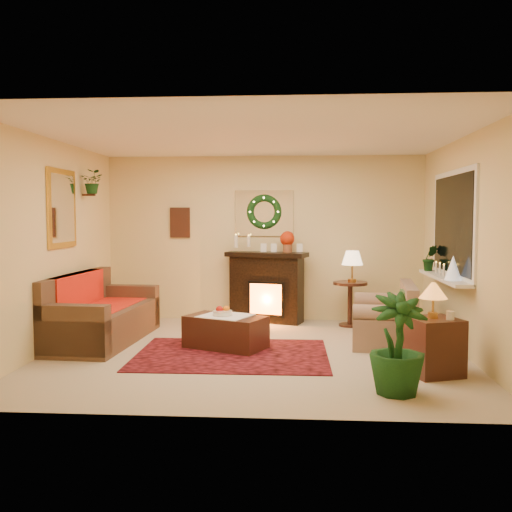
# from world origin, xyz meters

# --- Properties ---
(floor) EXTENTS (5.00, 5.00, 0.00)m
(floor) POSITION_xyz_m (0.00, 0.00, 0.00)
(floor) COLOR beige
(floor) RESTS_ON ground
(ceiling) EXTENTS (5.00, 5.00, 0.00)m
(ceiling) POSITION_xyz_m (0.00, 0.00, 2.60)
(ceiling) COLOR white
(ceiling) RESTS_ON ground
(wall_back) EXTENTS (5.00, 5.00, 0.00)m
(wall_back) POSITION_xyz_m (0.00, 2.25, 1.30)
(wall_back) COLOR #EFD88C
(wall_back) RESTS_ON ground
(wall_front) EXTENTS (5.00, 5.00, 0.00)m
(wall_front) POSITION_xyz_m (0.00, -2.25, 1.30)
(wall_front) COLOR #EFD88C
(wall_front) RESTS_ON ground
(wall_left) EXTENTS (4.50, 4.50, 0.00)m
(wall_left) POSITION_xyz_m (-2.50, 0.00, 1.30)
(wall_left) COLOR #EFD88C
(wall_left) RESTS_ON ground
(wall_right) EXTENTS (4.50, 4.50, 0.00)m
(wall_right) POSITION_xyz_m (2.50, 0.00, 1.30)
(wall_right) COLOR #EFD88C
(wall_right) RESTS_ON ground
(area_rug) EXTENTS (2.29, 1.73, 0.01)m
(area_rug) POSITION_xyz_m (-0.25, -0.15, 0.01)
(area_rug) COLOR maroon
(area_rug) RESTS_ON floor
(sofa) EXTENTS (1.04, 2.13, 0.90)m
(sofa) POSITION_xyz_m (-2.04, 0.48, 0.43)
(sofa) COLOR brown
(sofa) RESTS_ON floor
(red_throw) EXTENTS (0.86, 1.40, 0.02)m
(red_throw) POSITION_xyz_m (-2.13, 0.65, 0.46)
(red_throw) COLOR red
(red_throw) RESTS_ON sofa
(fireplace) EXTENTS (1.17, 0.67, 1.02)m
(fireplace) POSITION_xyz_m (0.05, 2.04, 0.55)
(fireplace) COLOR black
(fireplace) RESTS_ON floor
(poinsettia) EXTENTS (0.22, 0.22, 0.22)m
(poinsettia) POSITION_xyz_m (0.37, 2.04, 1.30)
(poinsettia) COLOR #BD2608
(poinsettia) RESTS_ON fireplace
(mantel_candle_a) EXTENTS (0.06, 0.06, 0.19)m
(mantel_candle_a) POSITION_xyz_m (-0.43, 2.02, 1.26)
(mantel_candle_a) COLOR white
(mantel_candle_a) RESTS_ON fireplace
(mantel_candle_b) EXTENTS (0.06, 0.06, 0.17)m
(mantel_candle_b) POSITION_xyz_m (-0.23, 2.04, 1.26)
(mantel_candle_b) COLOR white
(mantel_candle_b) RESTS_ON fireplace
(mantel_mirror) EXTENTS (0.92, 0.02, 0.72)m
(mantel_mirror) POSITION_xyz_m (0.00, 2.23, 1.70)
(mantel_mirror) COLOR white
(mantel_mirror) RESTS_ON wall_back
(wreath) EXTENTS (0.55, 0.11, 0.55)m
(wreath) POSITION_xyz_m (0.00, 2.19, 1.72)
(wreath) COLOR #194719
(wreath) RESTS_ON wall_back
(wall_art) EXTENTS (0.32, 0.03, 0.48)m
(wall_art) POSITION_xyz_m (-1.35, 2.23, 1.55)
(wall_art) COLOR #381E11
(wall_art) RESTS_ON wall_back
(gold_mirror) EXTENTS (0.03, 0.84, 1.00)m
(gold_mirror) POSITION_xyz_m (-2.48, 0.30, 1.75)
(gold_mirror) COLOR gold
(gold_mirror) RESTS_ON wall_left
(hanging_plant) EXTENTS (0.33, 0.28, 0.36)m
(hanging_plant) POSITION_xyz_m (-2.34, 1.05, 1.97)
(hanging_plant) COLOR #194719
(hanging_plant) RESTS_ON wall_left
(loveseat) EXTENTS (0.93, 1.42, 0.78)m
(loveseat) POSITION_xyz_m (1.65, 0.69, 0.42)
(loveseat) COLOR #816650
(loveseat) RESTS_ON floor
(window_frame) EXTENTS (0.03, 1.86, 1.36)m
(window_frame) POSITION_xyz_m (2.48, 0.55, 1.55)
(window_frame) COLOR white
(window_frame) RESTS_ON wall_right
(window_glass) EXTENTS (0.02, 1.70, 1.22)m
(window_glass) POSITION_xyz_m (2.47, 0.55, 1.55)
(window_glass) COLOR black
(window_glass) RESTS_ON wall_right
(window_sill) EXTENTS (0.22, 1.86, 0.04)m
(window_sill) POSITION_xyz_m (2.38, 0.55, 0.87)
(window_sill) COLOR white
(window_sill) RESTS_ON wall_right
(mini_tree) EXTENTS (0.19, 0.19, 0.29)m
(mini_tree) POSITION_xyz_m (2.37, 0.11, 1.04)
(mini_tree) COLOR silver
(mini_tree) RESTS_ON window_sill
(sill_plant) EXTENTS (0.26, 0.21, 0.47)m
(sill_plant) POSITION_xyz_m (2.37, 1.25, 1.08)
(sill_plant) COLOR #13451C
(sill_plant) RESTS_ON window_sill
(side_table_round) EXTENTS (0.54, 0.54, 0.67)m
(side_table_round) POSITION_xyz_m (1.32, 1.76, 0.33)
(side_table_round) COLOR black
(side_table_round) RESTS_ON floor
(lamp_cream) EXTENTS (0.31, 0.31, 0.48)m
(lamp_cream) POSITION_xyz_m (1.34, 1.73, 0.88)
(lamp_cream) COLOR #FFD69F
(lamp_cream) RESTS_ON side_table_round
(end_table_square) EXTENTS (0.61, 0.61, 0.59)m
(end_table_square) POSITION_xyz_m (1.94, -0.84, 0.27)
(end_table_square) COLOR #331E0A
(end_table_square) RESTS_ON floor
(lamp_tiffany) EXTENTS (0.29, 0.29, 0.42)m
(lamp_tiffany) POSITION_xyz_m (1.92, -0.83, 0.74)
(lamp_tiffany) COLOR orange
(lamp_tiffany) RESTS_ON end_table_square
(coffee_table) EXTENTS (1.10, 0.88, 0.41)m
(coffee_table) POSITION_xyz_m (-0.37, 0.19, 0.21)
(coffee_table) COLOR #421A10
(coffee_table) RESTS_ON floor
(fruit_bowl) EXTENTS (0.24, 0.24, 0.06)m
(fruit_bowl) POSITION_xyz_m (-0.41, 0.18, 0.45)
(fruit_bowl) COLOR white
(fruit_bowl) RESTS_ON coffee_table
(floor_palm) EXTENTS (1.94, 1.94, 2.82)m
(floor_palm) POSITION_xyz_m (1.44, -1.52, 0.45)
(floor_palm) COLOR #33652F
(floor_palm) RESTS_ON floor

